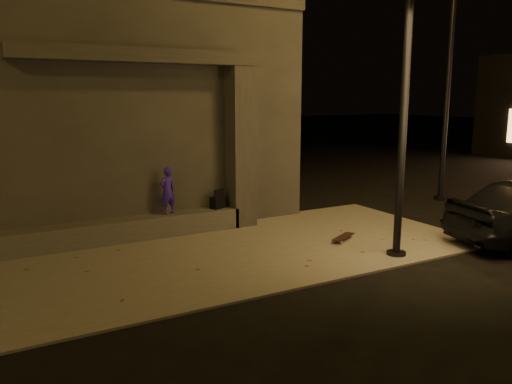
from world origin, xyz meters
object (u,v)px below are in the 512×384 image
skateboard (343,237)px  street_lamp_0 (408,33)px  column (241,147)px  backpack (218,202)px  skateboarder (168,191)px

skateboard → street_lamp_0: (0.27, -1.24, 3.96)m
column → street_lamp_0: street_lamp_0 is taller
backpack → street_lamp_0: street_lamp_0 is taller
skateboard → skateboarder: bearing=116.1°
street_lamp_0 → skateboarder: bearing=133.6°
column → street_lamp_0: 4.38m
column → backpack: size_ratio=8.03×
skateboarder → street_lamp_0: bearing=116.0°
column → skateboard: size_ratio=4.71×
backpack → street_lamp_0: bearing=-77.9°
column → street_lamp_0: size_ratio=0.50×
column → skateboarder: bearing=180.0°
skateboarder → skateboard: (3.01, -2.21, -0.89)m
backpack → skateboard: 2.93m
street_lamp_0 → skateboard: bearing=102.3°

